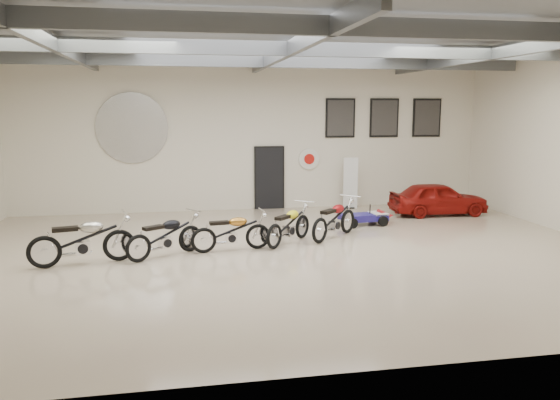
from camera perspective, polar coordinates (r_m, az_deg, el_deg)
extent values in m
cube|color=#BAA88E|center=(13.11, 0.96, -5.60)|extent=(16.00, 12.00, 0.01)
cube|color=slate|center=(12.75, 1.02, 16.63)|extent=(16.00, 12.00, 0.01)
cube|color=beige|center=(18.60, -2.70, 6.68)|extent=(16.00, 0.02, 5.00)
cube|color=black|center=(18.75, -1.13, 2.26)|extent=(0.92, 0.08, 2.10)
imported|color=maroon|center=(18.47, 16.20, 0.15)|extent=(1.36, 3.18, 1.07)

